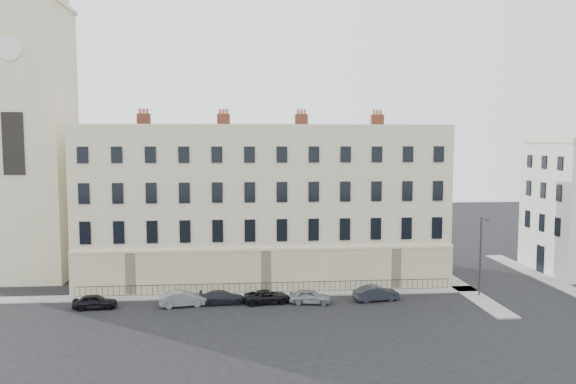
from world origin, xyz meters
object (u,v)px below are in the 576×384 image
car_a (95,302)px  car_f (376,293)px  streetlamp (481,253)px  car_d (268,297)px  car_e (310,297)px  car_c (222,297)px  car_b (183,299)px

car_a → car_f: car_f is taller
car_f → streetlamp: 10.32m
car_d → car_e: (3.72, -0.49, 0.06)m
car_a → car_e: (18.44, -0.12, 0.01)m
car_e → car_c: bearing=94.6°
car_e → car_a: bearing=98.8°
car_e → streetlamp: (15.75, 0.71, 3.48)m
car_e → car_f: bearing=-77.0°
car_b → car_c: bearing=-92.4°
car_d → car_a: bearing=84.4°
car_f → streetlamp: (9.72, 0.32, 3.44)m
car_e → streetlamp: size_ratio=0.50×
car_a → car_f: 24.47m
car_c → car_d: bearing=-95.7°
streetlamp → car_c: bearing=176.4°
car_c → car_e: size_ratio=1.08×
car_b → streetlamp: 27.02m
car_c → car_e: 7.70m
car_c → car_f: size_ratio=0.98×
streetlamp → car_a: bearing=177.2°
car_d → car_e: size_ratio=1.12×
car_a → car_b: car_b is taller
car_a → streetlamp: (34.19, 0.59, 3.49)m
car_b → car_e: bearing=-100.5°
car_d → car_f: (9.75, -0.10, 0.10)m
car_f → streetlamp: bearing=-97.1°
car_a → car_e: bearing=-94.2°
car_a → streetlamp: streetlamp is taller
car_a → car_b: 7.40m
car_d → car_e: bearing=-104.6°
car_b → car_f: bearing=-98.8°
car_b → car_c: (3.37, 0.42, -0.09)m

